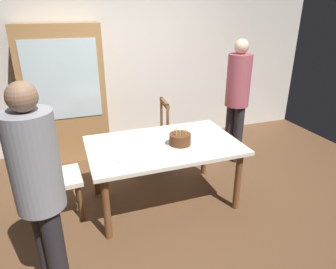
{
  "coord_description": "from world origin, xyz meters",
  "views": [
    {
      "loc": [
        -0.95,
        -2.78,
        2.07
      ],
      "look_at": [
        0.05,
        0.0,
        0.82
      ],
      "focal_mm": 32.06,
      "sensor_mm": 36.0,
      "label": 1
    }
  ],
  "objects_px": {
    "dining_table": "(164,150)",
    "person_celebrant": "(39,188)",
    "birthday_cake": "(180,140)",
    "chair_spindle_back": "(153,136)",
    "person_guest": "(237,95)",
    "china_cabinet": "(65,95)",
    "plate_far_side": "(150,136)",
    "plate_near_celebrant": "(128,159)",
    "chair_upholstered": "(48,173)"
  },
  "relations": [
    {
      "from": "dining_table",
      "to": "person_celebrant",
      "type": "distance_m",
      "value": 1.51
    },
    {
      "from": "dining_table",
      "to": "person_celebrant",
      "type": "bearing_deg",
      "value": -143.07
    },
    {
      "from": "birthday_cake",
      "to": "chair_spindle_back",
      "type": "distance_m",
      "value": 0.98
    },
    {
      "from": "chair_spindle_back",
      "to": "person_celebrant",
      "type": "distance_m",
      "value": 2.21
    },
    {
      "from": "birthday_cake",
      "to": "person_guest",
      "type": "distance_m",
      "value": 1.36
    },
    {
      "from": "dining_table",
      "to": "china_cabinet",
      "type": "relative_size",
      "value": 0.85
    },
    {
      "from": "plate_far_side",
      "to": "person_guest",
      "type": "relative_size",
      "value": 0.13
    },
    {
      "from": "plate_near_celebrant",
      "to": "person_celebrant",
      "type": "distance_m",
      "value": 1.02
    },
    {
      "from": "dining_table",
      "to": "person_guest",
      "type": "distance_m",
      "value": 1.47
    },
    {
      "from": "chair_upholstered",
      "to": "china_cabinet",
      "type": "xyz_separation_m",
      "value": [
        0.26,
        1.45,
        0.42
      ]
    },
    {
      "from": "chair_spindle_back",
      "to": "plate_near_celebrant",
      "type": "bearing_deg",
      "value": -118.23
    },
    {
      "from": "birthday_cake",
      "to": "china_cabinet",
      "type": "xyz_separation_m",
      "value": [
        -1.09,
        1.65,
        0.17
      ]
    },
    {
      "from": "dining_table",
      "to": "chair_upholstered",
      "type": "relative_size",
      "value": 1.7
    },
    {
      "from": "birthday_cake",
      "to": "china_cabinet",
      "type": "relative_size",
      "value": 0.15
    },
    {
      "from": "birthday_cake",
      "to": "plate_near_celebrant",
      "type": "bearing_deg",
      "value": -167.61
    },
    {
      "from": "birthday_cake",
      "to": "plate_near_celebrant",
      "type": "xyz_separation_m",
      "value": [
        -0.59,
        -0.13,
        -0.06
      ]
    },
    {
      "from": "person_guest",
      "to": "china_cabinet",
      "type": "xyz_separation_m",
      "value": [
        -2.22,
        0.92,
        -0.03
      ]
    },
    {
      "from": "person_guest",
      "to": "plate_far_side",
      "type": "bearing_deg",
      "value": -163.17
    },
    {
      "from": "chair_spindle_back",
      "to": "plate_far_side",
      "type": "bearing_deg",
      "value": -108.65
    },
    {
      "from": "dining_table",
      "to": "plate_far_side",
      "type": "height_order",
      "value": "plate_far_side"
    },
    {
      "from": "plate_near_celebrant",
      "to": "plate_far_side",
      "type": "xyz_separation_m",
      "value": [
        0.36,
        0.46,
        0.0
      ]
    },
    {
      "from": "plate_near_celebrant",
      "to": "chair_spindle_back",
      "type": "xyz_separation_m",
      "value": [
        0.56,
        1.05,
        -0.27
      ]
    },
    {
      "from": "birthday_cake",
      "to": "chair_upholstered",
      "type": "height_order",
      "value": "chair_upholstered"
    },
    {
      "from": "chair_spindle_back",
      "to": "person_guest",
      "type": "distance_m",
      "value": 1.29
    },
    {
      "from": "dining_table",
      "to": "chair_spindle_back",
      "type": "distance_m",
      "value": 0.85
    },
    {
      "from": "person_guest",
      "to": "china_cabinet",
      "type": "bearing_deg",
      "value": 157.49
    },
    {
      "from": "chair_upholstered",
      "to": "china_cabinet",
      "type": "relative_size",
      "value": 0.5
    },
    {
      "from": "chair_spindle_back",
      "to": "birthday_cake",
      "type": "bearing_deg",
      "value": -88.13
    },
    {
      "from": "plate_near_celebrant",
      "to": "person_celebrant",
      "type": "height_order",
      "value": "person_celebrant"
    },
    {
      "from": "plate_near_celebrant",
      "to": "person_guest",
      "type": "distance_m",
      "value": 1.95
    },
    {
      "from": "birthday_cake",
      "to": "china_cabinet",
      "type": "distance_m",
      "value": 1.99
    },
    {
      "from": "plate_far_side",
      "to": "person_guest",
      "type": "bearing_deg",
      "value": 16.83
    },
    {
      "from": "plate_near_celebrant",
      "to": "chair_upholstered",
      "type": "height_order",
      "value": "chair_upholstered"
    },
    {
      "from": "birthday_cake",
      "to": "person_celebrant",
      "type": "height_order",
      "value": "person_celebrant"
    },
    {
      "from": "plate_near_celebrant",
      "to": "chair_spindle_back",
      "type": "distance_m",
      "value": 1.22
    },
    {
      "from": "dining_table",
      "to": "china_cabinet",
      "type": "bearing_deg",
      "value": 120.98
    },
    {
      "from": "birthday_cake",
      "to": "chair_spindle_back",
      "type": "relative_size",
      "value": 0.29
    },
    {
      "from": "dining_table",
      "to": "person_guest",
      "type": "xyz_separation_m",
      "value": [
        1.28,
        0.64,
        0.34
      ]
    },
    {
      "from": "person_guest",
      "to": "china_cabinet",
      "type": "height_order",
      "value": "china_cabinet"
    },
    {
      "from": "birthday_cake",
      "to": "person_celebrant",
      "type": "bearing_deg",
      "value": -149.3
    },
    {
      "from": "china_cabinet",
      "to": "plate_far_side",
      "type": "bearing_deg",
      "value": -57.28
    },
    {
      "from": "dining_table",
      "to": "birthday_cake",
      "type": "height_order",
      "value": "birthday_cake"
    },
    {
      "from": "chair_upholstered",
      "to": "person_celebrant",
      "type": "relative_size",
      "value": 0.56
    },
    {
      "from": "plate_far_side",
      "to": "dining_table",
      "type": "bearing_deg",
      "value": -70.48
    },
    {
      "from": "birthday_cake",
      "to": "dining_table",
      "type": "bearing_deg",
      "value": 147.11
    },
    {
      "from": "person_guest",
      "to": "birthday_cake",
      "type": "bearing_deg",
      "value": -146.91
    },
    {
      "from": "plate_near_celebrant",
      "to": "china_cabinet",
      "type": "bearing_deg",
      "value": 105.39
    },
    {
      "from": "china_cabinet",
      "to": "plate_near_celebrant",
      "type": "bearing_deg",
      "value": -74.61
    },
    {
      "from": "birthday_cake",
      "to": "person_guest",
      "type": "bearing_deg",
      "value": 33.09
    },
    {
      "from": "plate_near_celebrant",
      "to": "birthday_cake",
      "type": "bearing_deg",
      "value": 12.39
    }
  ]
}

